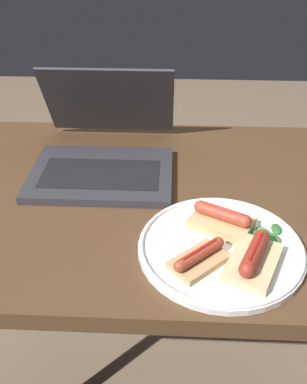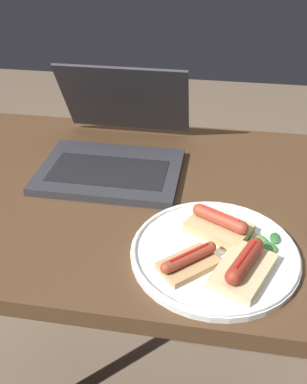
# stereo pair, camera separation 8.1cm
# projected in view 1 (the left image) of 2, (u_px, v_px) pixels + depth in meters

# --- Properties ---
(desk) EXTENTS (1.10, 0.69, 0.77)m
(desk) POSITION_uv_depth(u_px,v_px,m) (141.00, 222.00, 0.98)
(desk) COLOR #4C331E
(desk) RESTS_ON ground_plane
(laptop) EXTENTS (0.32, 0.35, 0.22)m
(laptop) POSITION_uv_depth(u_px,v_px,m) (104.00, 152.00, 1.00)
(laptop) COLOR #2D2D33
(laptop) RESTS_ON desk
(plate) EXTENTS (0.30, 0.30, 0.02)m
(plate) POSITION_uv_depth(u_px,v_px,m) (221.00, 247.00, 0.77)
(plate) COLOR white
(plate) RESTS_ON desk
(sausage_toast_left) EXTENTS (0.13, 0.12, 0.05)m
(sausage_toast_left) POSITION_uv_depth(u_px,v_px,m) (222.00, 220.00, 0.80)
(sausage_toast_left) COLOR tan
(sausage_toast_left) RESTS_ON plate
(sausage_toast_middle) EXTENTS (0.12, 0.14, 0.05)m
(sausage_toast_middle) POSITION_uv_depth(u_px,v_px,m) (254.00, 259.00, 0.71)
(sausage_toast_middle) COLOR #D6B784
(sausage_toast_middle) RESTS_ON plate
(sausage_toast_right) EXTENTS (0.11, 0.11, 0.04)m
(sausage_toast_right) POSITION_uv_depth(u_px,v_px,m) (199.00, 258.00, 0.72)
(sausage_toast_right) COLOR tan
(sausage_toast_right) RESTS_ON plate
(salad_pile) EXTENTS (0.07, 0.07, 0.01)m
(salad_pile) POSITION_uv_depth(u_px,v_px,m) (269.00, 235.00, 0.78)
(salad_pile) COLOR #387A33
(salad_pile) RESTS_ON plate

